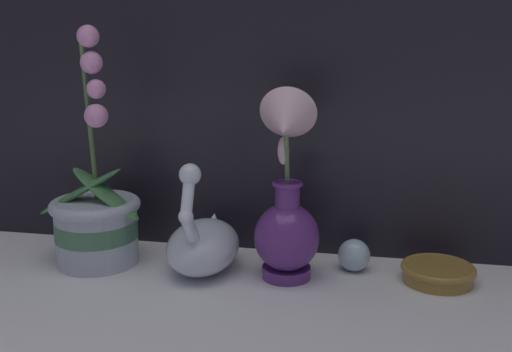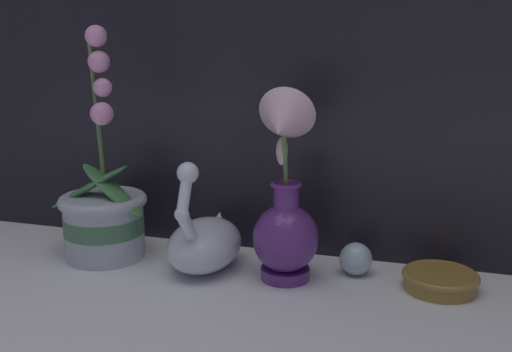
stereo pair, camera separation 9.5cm
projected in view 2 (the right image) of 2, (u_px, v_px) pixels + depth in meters
The scene contains 6 objects.
ground_plane at pixel (244, 303), 0.88m from camera, with size 2.80×2.80×0.00m, color white.
orchid_potted_plant at pixel (104, 214), 1.04m from camera, with size 0.19×0.15×0.40m.
swan_figurine at pixel (205, 241), 1.00m from camera, with size 0.12×0.20×0.20m.
blue_vase at pixel (285, 211), 0.93m from camera, with size 0.11×0.12×0.31m.
glass_sphere at pixel (356, 259), 0.98m from camera, with size 0.05×0.05×0.05m.
amber_dish at pixel (440, 279), 0.92m from camera, with size 0.12×0.12×0.03m.
Camera 2 is at (0.25, -0.77, 0.39)m, focal length 42.00 mm.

